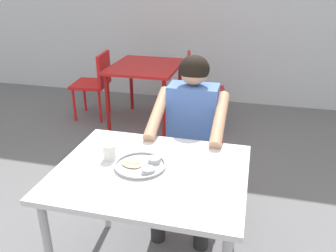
{
  "coord_description": "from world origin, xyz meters",
  "views": [
    {
      "loc": [
        0.5,
        -1.48,
        1.72
      ],
      "look_at": [
        0.05,
        0.3,
        0.9
      ],
      "focal_mm": 37.37,
      "sensor_mm": 36.0,
      "label": 1
    }
  ],
  "objects_px": {
    "chair_red_right": "(199,86)",
    "diner_foreground": "(190,129)",
    "table_foreground": "(151,183)",
    "table_background_red": "(145,72)",
    "chair_foreground": "(195,142)",
    "thali_tray": "(141,165)",
    "chair_red_left": "(96,80)",
    "drinking_cup": "(109,151)"
  },
  "relations": [
    {
      "from": "thali_tray",
      "to": "table_background_red",
      "type": "distance_m",
      "value": 2.36
    },
    {
      "from": "chair_red_right",
      "to": "thali_tray",
      "type": "bearing_deg",
      "value": -88.52
    },
    {
      "from": "table_background_red",
      "to": "chair_red_left",
      "type": "relative_size",
      "value": 1.11
    },
    {
      "from": "thali_tray",
      "to": "drinking_cup",
      "type": "relative_size",
      "value": 3.21
    },
    {
      "from": "table_background_red",
      "to": "chair_red_right",
      "type": "relative_size",
      "value": 1.03
    },
    {
      "from": "chair_foreground",
      "to": "table_foreground",
      "type": "bearing_deg",
      "value": -96.49
    },
    {
      "from": "thali_tray",
      "to": "chair_foreground",
      "type": "relative_size",
      "value": 0.32
    },
    {
      "from": "drinking_cup",
      "to": "table_foreground",
      "type": "bearing_deg",
      "value": -12.57
    },
    {
      "from": "table_background_red",
      "to": "chair_foreground",
      "type": "bearing_deg",
      "value": -59.34
    },
    {
      "from": "drinking_cup",
      "to": "chair_red_left",
      "type": "xyz_separation_m",
      "value": [
        -1.14,
        2.23,
        -0.31
      ]
    },
    {
      "from": "thali_tray",
      "to": "drinking_cup",
      "type": "bearing_deg",
      "value": 168.24
    },
    {
      "from": "diner_foreground",
      "to": "chair_red_right",
      "type": "bearing_deg",
      "value": 97.29
    },
    {
      "from": "table_foreground",
      "to": "chair_red_right",
      "type": "height_order",
      "value": "chair_red_right"
    },
    {
      "from": "thali_tray",
      "to": "drinking_cup",
      "type": "xyz_separation_m",
      "value": [
        -0.2,
        0.04,
        0.03
      ]
    },
    {
      "from": "table_background_red",
      "to": "table_foreground",
      "type": "bearing_deg",
      "value": -71.71
    },
    {
      "from": "chair_red_right",
      "to": "diner_foreground",
      "type": "bearing_deg",
      "value": -82.71
    },
    {
      "from": "table_background_red",
      "to": "chair_red_right",
      "type": "xyz_separation_m",
      "value": [
        0.63,
        -0.0,
        -0.12
      ]
    },
    {
      "from": "table_background_red",
      "to": "chair_red_right",
      "type": "height_order",
      "value": "chair_red_right"
    },
    {
      "from": "chair_foreground",
      "to": "diner_foreground",
      "type": "xyz_separation_m",
      "value": [
        0.0,
        -0.23,
        0.21
      ]
    },
    {
      "from": "table_background_red",
      "to": "drinking_cup",
      "type": "bearing_deg",
      "value": -77.42
    },
    {
      "from": "diner_foreground",
      "to": "table_background_red",
      "type": "xyz_separation_m",
      "value": [
        -0.85,
        1.65,
        -0.1
      ]
    },
    {
      "from": "table_foreground",
      "to": "chair_red_left",
      "type": "height_order",
      "value": "chair_red_left"
    },
    {
      "from": "drinking_cup",
      "to": "diner_foreground",
      "type": "xyz_separation_m",
      "value": [
        0.35,
        0.56,
        -0.07
      ]
    },
    {
      "from": "table_background_red",
      "to": "chair_red_left",
      "type": "xyz_separation_m",
      "value": [
        -0.65,
        0.02,
        -0.14
      ]
    },
    {
      "from": "diner_foreground",
      "to": "chair_red_left",
      "type": "xyz_separation_m",
      "value": [
        -1.5,
        1.67,
        -0.24
      ]
    },
    {
      "from": "drinking_cup",
      "to": "chair_red_right",
      "type": "distance_m",
      "value": 2.23
    },
    {
      "from": "diner_foreground",
      "to": "chair_foreground",
      "type": "bearing_deg",
      "value": 90.0
    },
    {
      "from": "drinking_cup",
      "to": "chair_foreground",
      "type": "relative_size",
      "value": 0.1
    },
    {
      "from": "table_foreground",
      "to": "chair_foreground",
      "type": "distance_m",
      "value": 0.86
    },
    {
      "from": "drinking_cup",
      "to": "chair_foreground",
      "type": "bearing_deg",
      "value": 65.85
    },
    {
      "from": "table_background_red",
      "to": "chair_red_left",
      "type": "bearing_deg",
      "value": 178.24
    },
    {
      "from": "table_foreground",
      "to": "table_background_red",
      "type": "bearing_deg",
      "value": 108.29
    },
    {
      "from": "chair_foreground",
      "to": "drinking_cup",
      "type": "bearing_deg",
      "value": -114.15
    },
    {
      "from": "thali_tray",
      "to": "chair_red_left",
      "type": "height_order",
      "value": "chair_red_left"
    },
    {
      "from": "table_background_red",
      "to": "thali_tray",
      "type": "bearing_deg",
      "value": -72.91
    },
    {
      "from": "thali_tray",
      "to": "drinking_cup",
      "type": "height_order",
      "value": "drinking_cup"
    },
    {
      "from": "diner_foreground",
      "to": "table_background_red",
      "type": "relative_size",
      "value": 1.33
    },
    {
      "from": "drinking_cup",
      "to": "table_background_red",
      "type": "relative_size",
      "value": 0.1
    },
    {
      "from": "thali_tray",
      "to": "diner_foreground",
      "type": "bearing_deg",
      "value": 75.68
    },
    {
      "from": "diner_foreground",
      "to": "chair_red_right",
      "type": "relative_size",
      "value": 1.38
    },
    {
      "from": "chair_red_right",
      "to": "table_foreground",
      "type": "bearing_deg",
      "value": -87.08
    },
    {
      "from": "table_foreground",
      "to": "thali_tray",
      "type": "distance_m",
      "value": 0.11
    }
  ]
}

